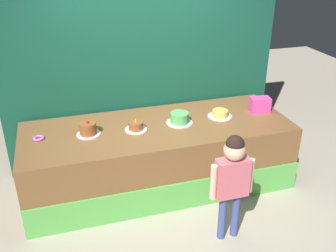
% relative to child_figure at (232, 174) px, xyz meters
% --- Properties ---
extents(ground_plane, '(12.00, 12.00, 0.00)m').
position_rel_child_figure_xyz_m(ground_plane, '(-0.43, 0.57, -0.78)').
color(ground_plane, '#ADA38E').
extents(stage_platform, '(3.23, 1.20, 0.82)m').
position_rel_child_figure_xyz_m(stage_platform, '(-0.43, 1.15, -0.37)').
color(stage_platform, brown).
rests_on(stage_platform, ground_plane).
extents(curtain_backdrop, '(3.63, 0.08, 3.18)m').
position_rel_child_figure_xyz_m(curtain_backdrop, '(-0.43, 1.85, 0.82)').
color(curtain_backdrop, '#144C38').
rests_on(curtain_backdrop, ground_plane).
extents(child_figure, '(0.46, 0.21, 1.20)m').
position_rel_child_figure_xyz_m(child_figure, '(0.00, 0.00, 0.00)').
color(child_figure, '#3F4C8C').
rests_on(child_figure, ground_plane).
extents(pink_box, '(0.27, 0.19, 0.20)m').
position_rel_child_figure_xyz_m(pink_box, '(0.94, 1.18, 0.14)').
color(pink_box, '#E5439B').
rests_on(pink_box, stage_platform).
extents(donut, '(0.12, 0.12, 0.03)m').
position_rel_child_figure_xyz_m(donut, '(-1.81, 1.22, 0.06)').
color(donut, '#CC66D8').
rests_on(donut, stage_platform).
extents(cake_far_left, '(0.28, 0.28, 0.18)m').
position_rel_child_figure_xyz_m(cake_far_left, '(-1.26, 1.17, 0.12)').
color(cake_far_left, silver).
rests_on(cake_far_left, stage_platform).
extents(cake_center_left, '(0.26, 0.26, 0.15)m').
position_rel_child_figure_xyz_m(cake_center_left, '(-0.71, 1.13, 0.09)').
color(cake_center_left, white).
rests_on(cake_center_left, stage_platform).
extents(cake_center_right, '(0.33, 0.33, 0.14)m').
position_rel_child_figure_xyz_m(cake_center_right, '(-0.16, 1.16, 0.11)').
color(cake_center_right, silver).
rests_on(cake_center_right, stage_platform).
extents(cake_far_right, '(0.31, 0.31, 0.13)m').
position_rel_child_figure_xyz_m(cake_far_right, '(0.39, 1.19, 0.08)').
color(cake_far_right, silver).
rests_on(cake_far_right, stage_platform).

